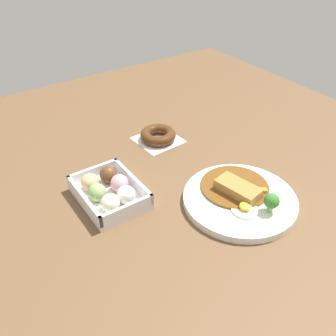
# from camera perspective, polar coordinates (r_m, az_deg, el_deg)

# --- Properties ---
(ground_plane) EXTENTS (1.60, 1.60, 0.00)m
(ground_plane) POSITION_cam_1_polar(r_m,az_deg,el_deg) (0.92, 0.01, -3.57)
(ground_plane) COLOR brown
(curry_plate) EXTENTS (0.27, 0.27, 0.07)m
(curry_plate) POSITION_cam_1_polar(r_m,az_deg,el_deg) (0.90, 11.01, -4.52)
(curry_plate) COLOR white
(curry_plate) RESTS_ON ground_plane
(donut_box) EXTENTS (0.18, 0.14, 0.06)m
(donut_box) POSITION_cam_1_polar(r_m,az_deg,el_deg) (0.90, -9.08, -3.53)
(donut_box) COLOR white
(donut_box) RESTS_ON ground_plane
(chocolate_ring_donut) EXTENTS (0.13, 0.13, 0.03)m
(chocolate_ring_donut) POSITION_cam_1_polar(r_m,az_deg,el_deg) (1.11, -1.54, 5.04)
(chocolate_ring_donut) COLOR white
(chocolate_ring_donut) RESTS_ON ground_plane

